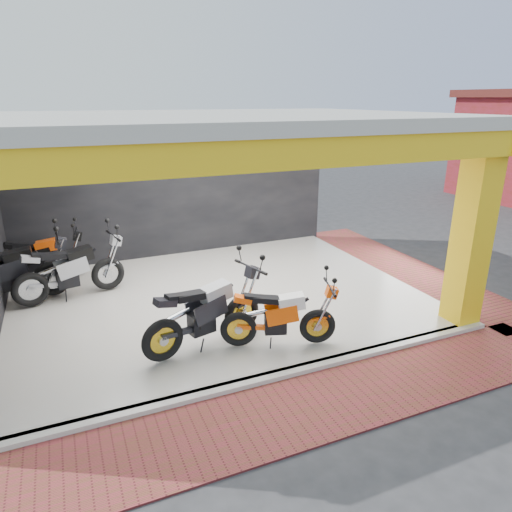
% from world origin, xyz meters
% --- Properties ---
extents(ground, '(80.00, 80.00, 0.00)m').
position_xyz_m(ground, '(0.00, 0.00, 0.00)').
color(ground, '#2D2D30').
rests_on(ground, ground).
extents(showroom_floor, '(8.00, 6.00, 0.10)m').
position_xyz_m(showroom_floor, '(0.00, 2.00, 0.05)').
color(showroom_floor, silver).
rests_on(showroom_floor, ground).
extents(showroom_ceiling, '(8.40, 6.40, 0.20)m').
position_xyz_m(showroom_ceiling, '(0.00, 2.00, 3.60)').
color(showroom_ceiling, beige).
rests_on(showroom_ceiling, corner_column).
extents(back_wall, '(8.20, 0.20, 3.50)m').
position_xyz_m(back_wall, '(0.00, 5.10, 1.75)').
color(back_wall, black).
rests_on(back_wall, ground).
extents(corner_column, '(0.50, 0.50, 3.50)m').
position_xyz_m(corner_column, '(3.75, -0.75, 1.75)').
color(corner_column, yellow).
rests_on(corner_column, ground).
extents(header_beam_front, '(8.40, 0.30, 0.40)m').
position_xyz_m(header_beam_front, '(0.00, -1.00, 3.30)').
color(header_beam_front, yellow).
rests_on(header_beam_front, corner_column).
extents(header_beam_right, '(0.30, 6.40, 0.40)m').
position_xyz_m(header_beam_right, '(4.00, 2.00, 3.30)').
color(header_beam_right, yellow).
rests_on(header_beam_right, corner_column).
extents(floor_kerb, '(8.00, 0.20, 0.10)m').
position_xyz_m(floor_kerb, '(0.00, -1.02, 0.05)').
color(floor_kerb, silver).
rests_on(floor_kerb, ground).
extents(paver_front, '(9.00, 1.40, 0.03)m').
position_xyz_m(paver_front, '(0.00, -1.80, 0.01)').
color(paver_front, maroon).
rests_on(paver_front, ground).
extents(paver_right, '(1.40, 7.00, 0.03)m').
position_xyz_m(paver_right, '(4.80, 2.00, 0.01)').
color(paver_right, maroon).
rests_on(paver_right, ground).
extents(moto_hero, '(2.13, 1.35, 1.22)m').
position_xyz_m(moto_hero, '(0.87, -0.50, 0.71)').
color(moto_hero, '#FF560A').
rests_on(moto_hero, showroom_floor).
extents(moto_row_a, '(2.45, 1.42, 1.41)m').
position_xyz_m(moto_row_a, '(-0.13, 0.34, 0.81)').
color(moto_row_a, black).
rests_on(moto_row_a, showroom_floor).
extents(moto_row_b, '(2.43, 1.28, 1.41)m').
position_xyz_m(moto_row_b, '(-2.03, 3.19, 0.81)').
color(moto_row_b, '#A1A2A8').
rests_on(moto_row_b, showroom_floor).
extents(moto_row_c, '(2.13, 0.98, 1.26)m').
position_xyz_m(moto_row_c, '(-2.72, 4.30, 0.73)').
color(moto_row_c, black).
rests_on(moto_row_c, showroom_floor).
extents(moto_row_d, '(2.45, 0.97, 1.48)m').
position_xyz_m(moto_row_d, '(-3.11, 3.31, 0.84)').
color(moto_row_d, black).
rests_on(moto_row_d, showroom_floor).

